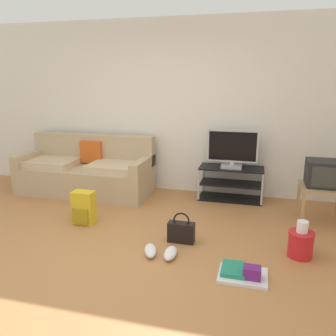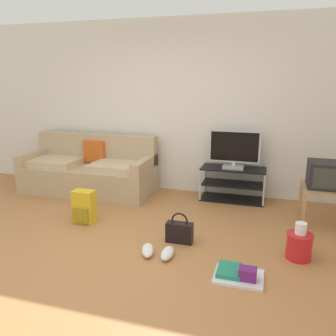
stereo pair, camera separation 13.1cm
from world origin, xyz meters
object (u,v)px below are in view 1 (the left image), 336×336
object	(u,v)px
flat_tv	(232,149)
floor_tray	(242,273)
couch	(87,172)
side_table	(322,192)
sneakers_pair	(160,252)
crt_tv	(324,173)
backpack	(84,208)
cleaning_bucket	(301,242)
handbag	(181,231)
tv_stand	(231,183)

from	to	relation	value
flat_tv	floor_tray	xyz separation A→B (m)	(0.30, -2.14, -0.74)
couch	side_table	distance (m)	3.50
side_table	sneakers_pair	distance (m)	2.27
crt_tv	sneakers_pair	distance (m)	2.33
crt_tv	backpack	world-z (taller)	crt_tv
cleaning_bucket	sneakers_pair	world-z (taller)	cleaning_bucket
backpack	couch	bearing A→B (deg)	100.30
crt_tv	backpack	bearing A→B (deg)	-163.79
floor_tray	sneakers_pair	bearing A→B (deg)	167.58
cleaning_bucket	floor_tray	size ratio (longest dim) A/B	0.87
flat_tv	backpack	size ratio (longest dim) A/B	1.78
flat_tv	crt_tv	distance (m)	1.31
flat_tv	sneakers_pair	xyz separation A→B (m)	(-0.55, -1.95, -0.74)
crt_tv	floor_tray	xyz separation A→B (m)	(-0.90, -1.61, -0.60)
backpack	handbag	size ratio (longest dim) A/B	1.19
couch	flat_tv	bearing A→B (deg)	5.26
couch	flat_tv	world-z (taller)	flat_tv
tv_stand	sneakers_pair	size ratio (longest dim) A/B	2.45
couch	sneakers_pair	xyz separation A→B (m)	(1.74, -1.74, -0.29)
backpack	side_table	bearing A→B (deg)	0.36
flat_tv	side_table	xyz separation A→B (m)	(1.19, -0.55, -0.38)
couch	cleaning_bucket	size ratio (longest dim) A/B	5.36
flat_tv	side_table	world-z (taller)	flat_tv
tv_stand	floor_tray	bearing A→B (deg)	-82.19
couch	tv_stand	xyz separation A→B (m)	(2.29, 0.23, -0.09)
tv_stand	backpack	bearing A→B (deg)	-140.96
side_table	cleaning_bucket	world-z (taller)	side_table
couch	floor_tray	size ratio (longest dim) A/B	4.67
side_table	tv_stand	bearing A→B (deg)	154.51
crt_tv	floor_tray	distance (m)	1.93
sneakers_pair	crt_tv	bearing A→B (deg)	39.15
side_table	cleaning_bucket	distance (m)	1.12
backpack	cleaning_bucket	distance (m)	2.59
couch	crt_tv	bearing A→B (deg)	-5.23
handbag	tv_stand	bearing A→B (deg)	75.54
backpack	handbag	world-z (taller)	backpack
side_table	sneakers_pair	xyz separation A→B (m)	(-1.74, -1.40, -0.36)
couch	sneakers_pair	size ratio (longest dim) A/B	5.41
side_table	flat_tv	bearing A→B (deg)	155.39
tv_stand	crt_tv	bearing A→B (deg)	-24.86
couch	handbag	distance (m)	2.33
couch	sneakers_pair	bearing A→B (deg)	-44.96
flat_tv	crt_tv	world-z (taller)	flat_tv
flat_tv	sneakers_pair	distance (m)	2.16
flat_tv	backpack	distance (m)	2.28
crt_tv	cleaning_bucket	size ratio (longest dim) A/B	1.10
floor_tray	side_table	bearing A→B (deg)	60.60
crt_tv	backpack	distance (m)	3.07
sneakers_pair	floor_tray	distance (m)	0.87
sneakers_pair	tv_stand	bearing A→B (deg)	74.37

